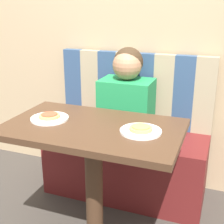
% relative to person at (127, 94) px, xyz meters
% --- Properties ---
extents(wall_back, '(7.00, 0.05, 2.60)m').
position_rel_person_xyz_m(wall_back, '(0.00, 0.29, 0.51)').
color(wall_back, tan).
rests_on(wall_back, ground_plane).
extents(booth_seat, '(1.17, 0.47, 0.49)m').
position_rel_person_xyz_m(booth_seat, '(0.00, -0.00, -0.54)').
color(booth_seat, '#5B1919').
rests_on(booth_seat, ground_plane).
extents(booth_backrest, '(1.17, 0.06, 0.55)m').
position_rel_person_xyz_m(booth_backrest, '(-0.00, 0.20, -0.02)').
color(booth_backrest, navy).
rests_on(booth_backrest, booth_seat).
extents(dining_table, '(0.95, 0.58, 0.77)m').
position_rel_person_xyz_m(dining_table, '(0.00, -0.59, -0.14)').
color(dining_table, '#422B1C').
rests_on(dining_table, ground_plane).
extents(person, '(0.36, 0.25, 0.62)m').
position_rel_person_xyz_m(person, '(0.00, 0.00, 0.00)').
color(person, '#1E8447').
rests_on(person, booth_seat).
extents(plate_left, '(0.21, 0.21, 0.01)m').
position_rel_person_xyz_m(plate_left, '(-0.26, -0.59, -0.01)').
color(plate_left, white).
rests_on(plate_left, dining_table).
extents(plate_right, '(0.21, 0.21, 0.01)m').
position_rel_person_xyz_m(plate_right, '(0.26, -0.59, -0.01)').
color(plate_right, white).
rests_on(plate_right, dining_table).
extents(pizza_left, '(0.12, 0.12, 0.02)m').
position_rel_person_xyz_m(pizza_left, '(-0.26, -0.59, 0.00)').
color(pizza_left, tan).
rests_on(pizza_left, plate_left).
extents(pizza_right, '(0.12, 0.12, 0.02)m').
position_rel_person_xyz_m(pizza_right, '(0.26, -0.59, 0.00)').
color(pizza_right, tan).
rests_on(pizza_right, plate_right).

